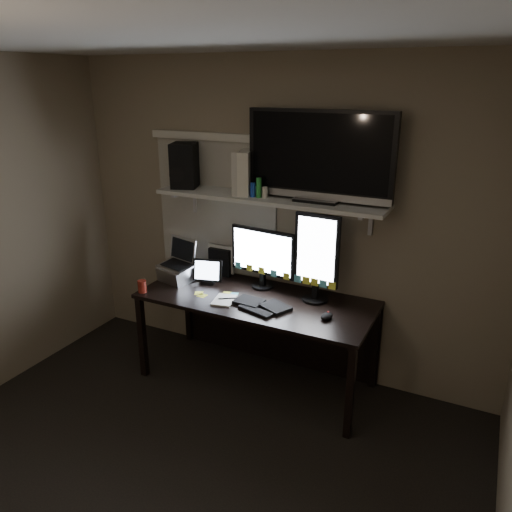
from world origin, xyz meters
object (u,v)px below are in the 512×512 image
Objects in this scene: keyboard at (262,305)px; game_console at (246,172)px; mouse at (327,316)px; laptop at (176,262)px; tablet at (208,271)px; monitor_landscape at (263,258)px; speaker at (185,165)px; monitor_portrait at (317,258)px; cup at (142,286)px; tv at (319,156)px; desk at (263,312)px.

keyboard is 1.30× the size of game_console.
mouse is 1.35m from laptop.
tablet is at bearing 27.58° from laptop.
tablet is (-0.43, -0.13, -0.14)m from monitor_landscape.
game_console reaches higher than monitor_landscape.
laptop is 0.94× the size of speaker.
mouse is (0.49, 0.02, 0.01)m from keyboard.
monitor_portrait reaches higher than cup.
speaker is at bearing 173.78° from keyboard.
keyboard is 1.14m from tv.
monitor_portrait is at bearing 21.17° from laptop.
tablet is 0.54m from cup.
monitor_portrait is at bearing -9.10° from tablet.
cup is (-1.45, -0.20, 0.03)m from mouse.
desk is 5.48× the size of game_console.
desk is at bearing -172.00° from monitor_portrait.
tablet is 0.28m from laptop.
tv is 0.60m from game_console.
mouse is 1.14× the size of cup.
tablet reaches higher than desk.
laptop is at bearing 70.74° from cup.
mouse is 1.09m from tablet.
speaker is (0.10, 0.52, 0.88)m from cup.
game_console is at bearing 38.63° from cup.
tv reaches higher than speaker.
monitor_landscape is at bearing 176.15° from monitor_portrait.
desk is 1.34m from speaker.
tv is at bearing 24.78° from laptop.
keyboard is 0.40× the size of tv.
cup is 0.28× the size of speaker.
speaker reaches higher than tablet.
monitor_landscape is 0.68m from game_console.
monitor_landscape reaches higher than tablet.
mouse is at bearing 9.36° from laptop.
game_console is (0.65, 0.52, 0.87)m from cup.
monitor_portrait reaches higher than desk.
mouse is (0.18, -0.26, -0.32)m from monitor_portrait.
tv is (1.23, 0.52, 1.02)m from cup.
keyboard is 0.97m from cup.
cup is (-0.80, -0.51, -0.20)m from monitor_landscape.
monitor_landscape is at bearing 3.19° from tablet.
laptop is (-1.16, -0.14, -0.18)m from monitor_portrait.
desk is 0.82m from laptop.
tv reaches higher than monitor_landscape.
cup is (-1.27, -0.45, -0.29)m from monitor_portrait.
laptop is 1.46m from tv.
monitor_landscape is 0.97m from cup.
tv is (-0.03, 0.07, 0.73)m from monitor_portrait.
cup is (-0.96, -0.18, 0.04)m from keyboard.
laptop is 0.79m from speaker.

